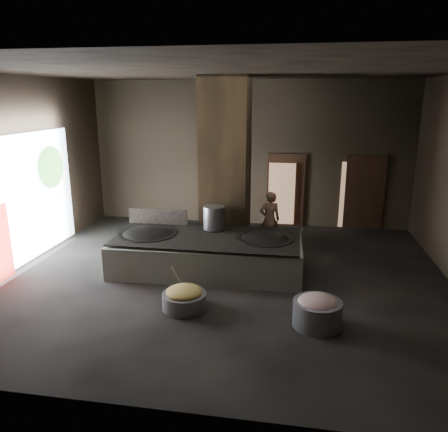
% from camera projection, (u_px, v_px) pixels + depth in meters
% --- Properties ---
extents(floor, '(10.00, 9.00, 0.10)m').
position_uv_depth(floor, '(225.00, 279.00, 10.03)').
color(floor, black).
rests_on(floor, ground).
extents(ceiling, '(10.00, 9.00, 0.10)m').
position_uv_depth(ceiling, '(225.00, 68.00, 8.82)').
color(ceiling, black).
rests_on(ceiling, back_wall).
extents(back_wall, '(10.00, 0.10, 4.50)m').
position_uv_depth(back_wall, '(249.00, 154.00, 13.75)').
color(back_wall, black).
rests_on(back_wall, ground).
extents(front_wall, '(10.00, 0.10, 4.50)m').
position_uv_depth(front_wall, '(160.00, 251.00, 5.10)').
color(front_wall, black).
rests_on(front_wall, ground).
extents(left_wall, '(0.10, 9.00, 4.50)m').
position_uv_depth(left_wall, '(13.00, 173.00, 10.24)').
color(left_wall, black).
rests_on(left_wall, ground).
extents(pillar, '(1.20, 1.20, 4.50)m').
position_uv_depth(pillar, '(226.00, 166.00, 11.28)').
color(pillar, black).
rests_on(pillar, ground).
extents(hearth_platform, '(4.44, 2.23, 0.76)m').
position_uv_depth(hearth_platform, '(208.00, 254.00, 10.37)').
color(hearth_platform, beige).
rests_on(hearth_platform, ground).
extents(platform_cap, '(4.28, 2.05, 0.03)m').
position_uv_depth(platform_cap, '(208.00, 236.00, 10.26)').
color(platform_cap, black).
rests_on(platform_cap, hearth_platform).
extents(wok_left, '(1.38, 1.38, 0.38)m').
position_uv_depth(wok_left, '(148.00, 237.00, 10.46)').
color(wok_left, black).
rests_on(wok_left, hearth_platform).
extents(wok_left_rim, '(1.41, 1.41, 0.05)m').
position_uv_depth(wok_left_rim, '(148.00, 234.00, 10.44)').
color(wok_left_rim, black).
rests_on(wok_left_rim, hearth_platform).
extents(wok_right, '(1.28, 1.28, 0.36)m').
position_uv_depth(wok_right, '(265.00, 242.00, 10.10)').
color(wok_right, black).
rests_on(wok_right, hearth_platform).
extents(wok_right_rim, '(1.31, 1.31, 0.05)m').
position_uv_depth(wok_right_rim, '(265.00, 239.00, 10.09)').
color(wok_right_rim, black).
rests_on(wok_right_rim, hearth_platform).
extents(stock_pot, '(0.53, 0.53, 0.57)m').
position_uv_depth(stock_pot, '(214.00, 218.00, 10.69)').
color(stock_pot, gray).
rests_on(stock_pot, hearth_platform).
extents(splash_guard, '(1.52, 0.11, 0.38)m').
position_uv_depth(splash_guard, '(158.00, 217.00, 11.15)').
color(splash_guard, black).
rests_on(splash_guard, hearth_platform).
extents(cook, '(0.65, 0.51, 1.56)m').
position_uv_depth(cook, '(270.00, 220.00, 11.76)').
color(cook, '#92664A').
rests_on(cook, ground).
extents(veg_basin, '(0.99, 0.99, 0.32)m').
position_uv_depth(veg_basin, '(184.00, 301.00, 8.48)').
color(veg_basin, slate).
rests_on(veg_basin, ground).
extents(veg_fill, '(0.71, 0.71, 0.22)m').
position_uv_depth(veg_fill, '(184.00, 292.00, 8.43)').
color(veg_fill, '#91A650').
rests_on(veg_fill, veg_basin).
extents(ladle, '(0.21, 0.30, 0.61)m').
position_uv_depth(ladle, '(178.00, 279.00, 8.54)').
color(ladle, gray).
rests_on(ladle, veg_basin).
extents(meat_basin, '(1.01, 1.01, 0.48)m').
position_uv_depth(meat_basin, '(317.00, 314.00, 7.81)').
color(meat_basin, slate).
rests_on(meat_basin, ground).
extents(meat_fill, '(0.72, 0.72, 0.28)m').
position_uv_depth(meat_fill, '(318.00, 303.00, 7.75)').
color(meat_fill, '#A36262').
rests_on(meat_fill, meat_basin).
extents(doorway_near, '(1.18, 0.08, 2.38)m').
position_uv_depth(doorway_near, '(286.00, 192.00, 13.77)').
color(doorway_near, black).
rests_on(doorway_near, ground).
extents(doorway_near_glow, '(0.82, 0.04, 1.94)m').
position_uv_depth(doorway_near_glow, '(282.00, 194.00, 13.67)').
color(doorway_near_glow, '#8C6647').
rests_on(doorway_near_glow, ground).
extents(doorway_far, '(1.18, 0.08, 2.38)m').
position_uv_depth(doorway_far, '(364.00, 194.00, 13.38)').
color(doorway_far, black).
rests_on(doorway_far, ground).
extents(doorway_far_glow, '(0.87, 0.04, 2.05)m').
position_uv_depth(doorway_far_glow, '(354.00, 195.00, 13.47)').
color(doorway_far_glow, '#8C6647').
rests_on(doorway_far_glow, ground).
extents(left_opening, '(0.04, 4.20, 3.10)m').
position_uv_depth(left_opening, '(25.00, 199.00, 10.59)').
color(left_opening, white).
rests_on(left_opening, ground).
extents(tree_silhouette, '(0.28, 1.10, 1.10)m').
position_uv_depth(tree_silhouette, '(51.00, 167.00, 11.46)').
color(tree_silhouette, '#194714').
rests_on(tree_silhouette, left_opening).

